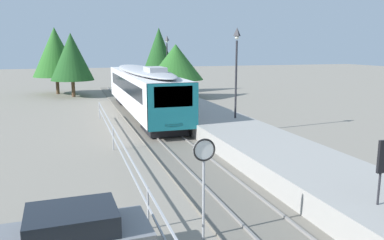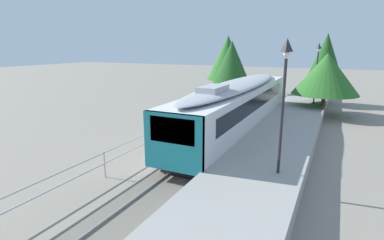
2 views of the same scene
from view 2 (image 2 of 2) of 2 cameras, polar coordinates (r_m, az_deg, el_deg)
name	(u,v)px [view 2 (image 2 of 2)]	position (r m, az deg, el deg)	size (l,w,h in m)	color
ground_plane	(124,171)	(15.55, -12.57, -9.21)	(160.00, 160.00, 0.00)	gray
track_rails	(178,181)	(14.00, -2.67, -11.39)	(3.20, 60.00, 0.14)	#6B665B
commuter_train	(237,104)	(20.88, 8.40, 2.97)	(2.82, 18.10, 3.74)	silver
station_platform	(249,187)	(12.73, 10.59, -12.21)	(3.90, 60.00, 0.90)	#999691
platform_lamp_mid_platform	(284,82)	(12.23, 16.89, 6.82)	(0.34, 0.34, 5.35)	#232328
platform_lamp_far_end	(317,62)	(29.00, 22.39, 10.00)	(0.34, 0.34, 5.35)	#232328
tree_behind_carpark	(326,60)	(34.33, 23.71, 10.30)	(3.97, 3.97, 7.28)	brown
tree_behind_station_far	(228,58)	(38.34, 6.68, 11.49)	(4.98, 4.98, 7.25)	brown
tree_distant_left	(326,74)	(28.72, 23.80, 7.90)	(5.54, 5.54, 5.42)	brown
tree_distant_centre	(232,63)	(34.72, 7.41, 10.53)	(4.38, 4.38, 6.57)	brown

